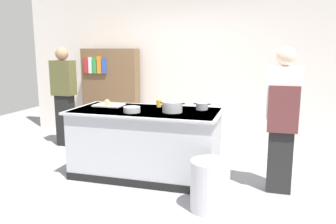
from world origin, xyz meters
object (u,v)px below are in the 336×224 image
object	(u,v)px
person_chef	(282,117)
sauce_pan	(202,106)
stock_pot	(172,107)
mixing_bowl	(132,110)
person_guest	(64,94)
bookshelf	(111,93)
onion	(107,102)
trash_bin	(210,186)
juice_cup	(159,103)

from	to	relation	value
person_chef	sauce_pan	bearing A→B (deg)	83.46
stock_pot	sauce_pan	size ratio (longest dim) A/B	1.43
mixing_bowl	person_guest	size ratio (longest dim) A/B	0.13
person_chef	bookshelf	size ratio (longest dim) A/B	1.01
onion	person_chef	bearing A→B (deg)	-4.90
stock_pot	trash_bin	size ratio (longest dim) A/B	0.59
bookshelf	person_chef	bearing A→B (deg)	-31.15
onion	sauce_pan	distance (m)	1.34
person_guest	bookshelf	world-z (taller)	person_guest
sauce_pan	person_chef	size ratio (longest dim) A/B	0.13
juice_cup	bookshelf	world-z (taller)	bookshelf
juice_cup	onion	bearing A→B (deg)	-170.00
trash_bin	bookshelf	distance (m)	3.53
sauce_pan	onion	bearing A→B (deg)	-176.09
sauce_pan	bookshelf	size ratio (longest dim) A/B	0.13
juice_cup	bookshelf	xyz separation A→B (m)	(-1.46, 1.53, -0.10)
stock_pot	person_chef	bearing A→B (deg)	-0.36
trash_bin	bookshelf	world-z (taller)	bookshelf
onion	mixing_bowl	size ratio (longest dim) A/B	0.35
onion	juice_cup	xyz separation A→B (m)	(0.72, 0.13, -0.01)
sauce_pan	juice_cup	xyz separation A→B (m)	(-0.61, 0.04, 0.00)
mixing_bowl	person_guest	bearing A→B (deg)	145.85
onion	mixing_bowl	bearing A→B (deg)	-34.09
onion	bookshelf	size ratio (longest dim) A/B	0.04
onion	sauce_pan	bearing A→B (deg)	3.91
mixing_bowl	trash_bin	xyz separation A→B (m)	(1.10, -0.57, -0.66)
sauce_pan	mixing_bowl	distance (m)	0.93
mixing_bowl	bookshelf	world-z (taller)	bookshelf
onion	bookshelf	xyz separation A→B (m)	(-0.74, 1.66, -0.10)
mixing_bowl	stock_pot	bearing A→B (deg)	17.59
stock_pot	onion	bearing A→B (deg)	169.18
onion	mixing_bowl	xyz separation A→B (m)	(0.51, -0.35, -0.02)
person_chef	person_guest	xyz separation A→B (m)	(-3.58, 1.04, -0.00)
onion	person_guest	bearing A→B (deg)	145.83
onion	person_guest	distance (m)	1.50
mixing_bowl	juice_cup	bearing A→B (deg)	66.16
onion	juice_cup	size ratio (longest dim) A/B	0.76
stock_pot	juice_cup	distance (m)	0.43
stock_pot	trash_bin	distance (m)	1.17
trash_bin	person_chef	bearing A→B (deg)	44.68
bookshelf	person_guest	bearing A→B (deg)	-121.64
onion	person_guest	world-z (taller)	person_guest
person_guest	bookshelf	distance (m)	0.96
trash_bin	stock_pot	bearing A→B (deg)	130.30
juice_cup	person_guest	world-z (taller)	person_guest
mixing_bowl	trash_bin	bearing A→B (deg)	-27.13
sauce_pan	person_chef	xyz separation A→B (m)	(1.00, -0.29, -0.03)
stock_pot	mixing_bowl	xyz separation A→B (m)	(-0.49, -0.16, -0.03)
onion	stock_pot	size ratio (longest dim) A/B	0.24
onion	person_guest	xyz separation A→B (m)	(-1.24, 0.84, -0.05)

